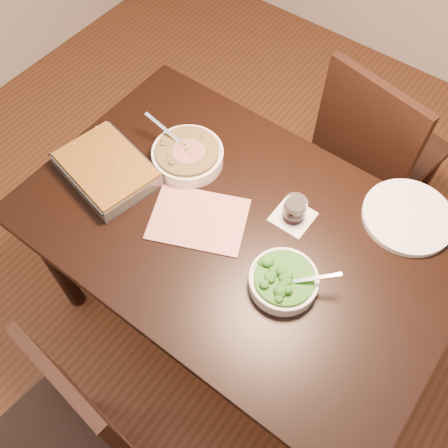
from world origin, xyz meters
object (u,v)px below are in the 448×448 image
object	(u,v)px
dinner_plate	(408,217)
chair_far	(374,147)
broccoli_bowl	(284,280)
wine_tumbler	(295,209)
baking_dish	(107,169)
stew_bowl	(188,155)
chair_near	(61,431)
table	(238,242)

from	to	relation	value
dinner_plate	chair_far	bearing A→B (deg)	123.38
broccoli_bowl	dinner_plate	xyz separation A→B (m)	(0.19, 0.44, -0.02)
wine_tumbler	dinner_plate	world-z (taller)	wine_tumbler
broccoli_bowl	baking_dish	bearing A→B (deg)	-179.15
wine_tumbler	dinner_plate	distance (m)	0.38
broccoli_bowl	chair_far	distance (m)	0.91
stew_bowl	wine_tumbler	size ratio (longest dim) A/B	3.30
dinner_plate	chair_near	xyz separation A→B (m)	(-0.52, -1.15, -0.29)
broccoli_bowl	baking_dish	size ratio (longest dim) A/B	0.57
stew_bowl	wine_tumbler	world-z (taller)	stew_bowl
table	stew_bowl	xyz separation A→B (m)	(-0.30, 0.12, 0.13)
broccoli_bowl	chair_far	size ratio (longest dim) A/B	0.23
table	broccoli_bowl	distance (m)	0.27
table	stew_bowl	distance (m)	0.35
broccoli_bowl	chair_near	world-z (taller)	chair_near
broccoli_bowl	stew_bowl	bearing A→B (deg)	159.32
baking_dish	chair_near	xyz separation A→B (m)	(0.39, -0.69, -0.31)
wine_tumbler	chair_far	world-z (taller)	chair_far
broccoli_bowl	wine_tumbler	xyz separation A→B (m)	(-0.11, 0.22, 0.02)
table	chair_far	bearing A→B (deg)	79.62
stew_bowl	chair_near	size ratio (longest dim) A/B	0.33
chair_near	broccoli_bowl	bearing A→B (deg)	71.09
dinner_plate	chair_far	world-z (taller)	chair_far
stew_bowl	chair_near	world-z (taller)	stew_bowl
table	broccoli_bowl	bearing A→B (deg)	-20.34
baking_dish	dinner_plate	distance (m)	1.02
dinner_plate	wine_tumbler	bearing A→B (deg)	-143.86
baking_dish	chair_near	distance (m)	0.85
chair_far	stew_bowl	bearing A→B (deg)	67.29
stew_bowl	chair_far	world-z (taller)	chair_far
baking_dish	chair_far	bearing A→B (deg)	66.00
wine_tumbler	chair_near	distance (m)	1.01
table	wine_tumbler	bearing A→B (deg)	49.46
stew_bowl	baking_dish	bearing A→B (deg)	-131.37
wine_tumbler	dinner_plate	xyz separation A→B (m)	(0.30, 0.22, -0.04)
stew_bowl	chair_far	size ratio (longest dim) A/B	0.30
stew_bowl	chair_far	bearing A→B (deg)	56.23
table	wine_tumbler	xyz separation A→B (m)	(0.12, 0.14, 0.14)
stew_bowl	wine_tumbler	xyz separation A→B (m)	(0.42, 0.02, 0.01)
chair_near	dinner_plate	bearing A→B (deg)	71.55
table	stew_bowl	bearing A→B (deg)	159.07
stew_bowl	baking_dish	distance (m)	0.28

